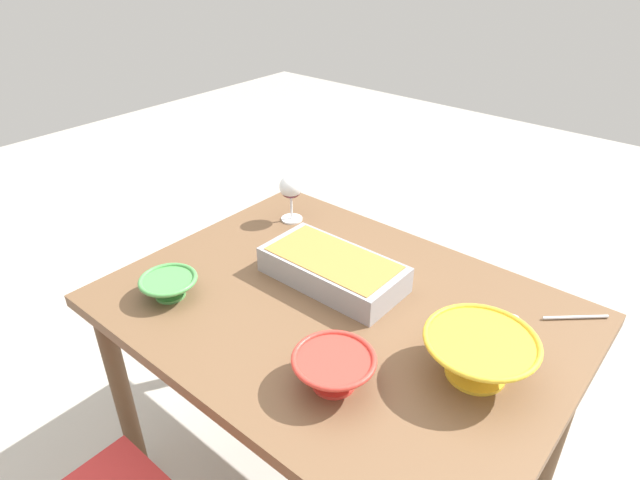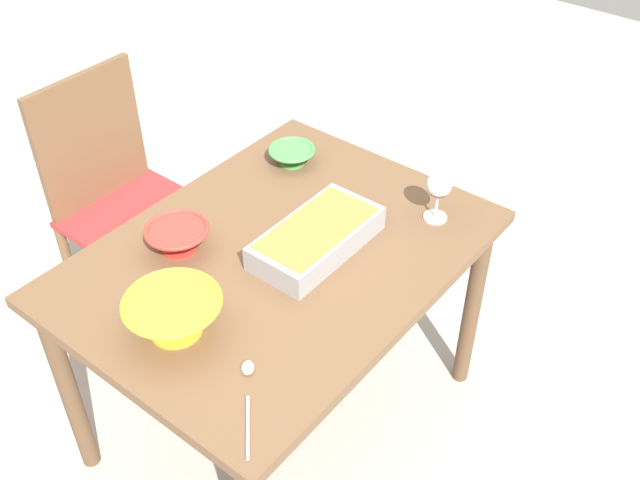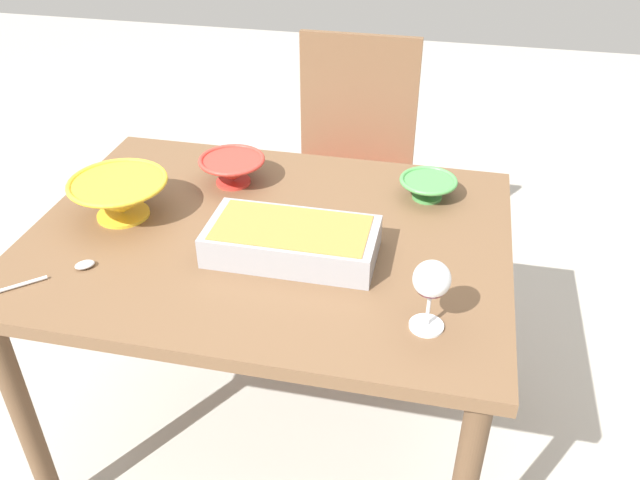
{
  "view_description": "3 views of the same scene",
  "coord_description": "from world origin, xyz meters",
  "views": [
    {
      "loc": [
        -0.67,
        0.87,
        1.58
      ],
      "look_at": [
        0.14,
        -0.09,
        0.83
      ],
      "focal_mm": 30.17,
      "sensor_mm": 36.0,
      "label": 1
    },
    {
      "loc": [
        -1.15,
        -1.06,
        2.07
      ],
      "look_at": [
        0.04,
        -0.12,
        0.82
      ],
      "focal_mm": 41.5,
      "sensor_mm": 36.0,
      "label": 2
    },
    {
      "loc": [
        0.41,
        -1.28,
        1.62
      ],
      "look_at": [
        0.14,
        -0.07,
        0.78
      ],
      "focal_mm": 37.15,
      "sensor_mm": 36.0,
      "label": 3
    }
  ],
  "objects": [
    {
      "name": "dining_table",
      "position": [
        0.0,
        0.0,
        0.65
      ],
      "size": [
        1.16,
        0.87,
        0.73
      ],
      "color": "brown",
      "rests_on": "ground_plane"
    },
    {
      "name": "wine_glass",
      "position": [
        0.4,
        -0.26,
        0.84
      ],
      "size": [
        0.07,
        0.07,
        0.16
      ],
      "color": "white",
      "rests_on": "dining_table"
    },
    {
      "name": "casserole_dish",
      "position": [
        0.08,
        -0.08,
        0.78
      ],
      "size": [
        0.39,
        0.19,
        0.08
      ],
      "color": "#99999E",
      "rests_on": "dining_table"
    },
    {
      "name": "mixing_bowl",
      "position": [
        -0.16,
        0.22,
        0.78
      ],
      "size": [
        0.18,
        0.18,
        0.08
      ],
      "color": "red",
      "rests_on": "dining_table"
    },
    {
      "name": "small_bowl",
      "position": [
        -0.38,
        0.0,
        0.79
      ],
      "size": [
        0.24,
        0.24,
        0.1
      ],
      "color": "yellow",
      "rests_on": "dining_table"
    },
    {
      "name": "serving_bowl",
      "position": [
        0.36,
        0.25,
        0.77
      ],
      "size": [
        0.15,
        0.15,
        0.06
      ],
      "color": "#4C994C",
      "rests_on": "dining_table"
    },
    {
      "name": "serving_spoon",
      "position": [
        -0.41,
        -0.26,
        0.74
      ],
      "size": [
        0.21,
        0.2,
        0.01
      ],
      "color": "silver",
      "rests_on": "dining_table"
    }
  ]
}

